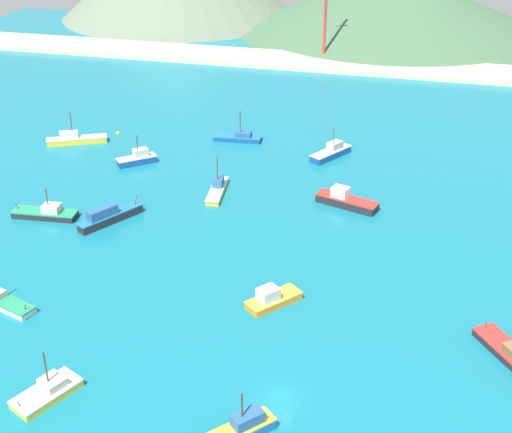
{
  "coord_description": "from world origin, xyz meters",
  "views": [
    {
      "loc": [
        11.08,
        -53.24,
        49.86
      ],
      "look_at": [
        -11.75,
        36.0,
        1.17
      ],
      "focal_mm": 49.09,
      "sensor_mm": 36.0,
      "label": 1
    }
  ],
  "objects_px": {
    "fishing_boat_1": "(109,216)",
    "buoy_0": "(118,133)",
    "fishing_boat_12": "(48,391)",
    "fishing_boat_2": "(272,298)",
    "fishing_boat_9": "(217,189)",
    "fishing_boat_5": "(242,429)",
    "fishing_boat_15": "(239,137)",
    "fishing_boat_14": "(46,213)",
    "fishing_boat_10": "(76,139)",
    "fishing_boat_6": "(346,200)",
    "fishing_boat_3": "(137,159)",
    "fishing_boat_11": "(331,152)"
  },
  "relations": [
    {
      "from": "fishing_boat_5",
      "to": "fishing_boat_10",
      "type": "xyz_separation_m",
      "value": [
        -50.43,
        64.29,
        -0.07
      ]
    },
    {
      "from": "fishing_boat_10",
      "to": "fishing_boat_12",
      "type": "relative_size",
      "value": 1.41
    },
    {
      "from": "fishing_boat_14",
      "to": "fishing_boat_10",
      "type": "bearing_deg",
      "value": 108.86
    },
    {
      "from": "fishing_boat_5",
      "to": "fishing_boat_15",
      "type": "distance_m",
      "value": 76.44
    },
    {
      "from": "fishing_boat_6",
      "to": "fishing_boat_12",
      "type": "bearing_deg",
      "value": -115.03
    },
    {
      "from": "fishing_boat_14",
      "to": "fishing_boat_12",
      "type": "bearing_deg",
      "value": -60.57
    },
    {
      "from": "fishing_boat_1",
      "to": "buoy_0",
      "type": "bearing_deg",
      "value": 112.25
    },
    {
      "from": "fishing_boat_6",
      "to": "fishing_boat_15",
      "type": "relative_size",
      "value": 1.11
    },
    {
      "from": "fishing_boat_15",
      "to": "fishing_boat_3",
      "type": "bearing_deg",
      "value": -133.28
    },
    {
      "from": "buoy_0",
      "to": "fishing_boat_10",
      "type": "bearing_deg",
      "value": -131.1
    },
    {
      "from": "fishing_boat_3",
      "to": "fishing_boat_15",
      "type": "height_order",
      "value": "fishing_boat_15"
    },
    {
      "from": "fishing_boat_6",
      "to": "fishing_boat_9",
      "type": "distance_m",
      "value": 20.91
    },
    {
      "from": "fishing_boat_5",
      "to": "fishing_boat_11",
      "type": "relative_size",
      "value": 0.74
    },
    {
      "from": "fishing_boat_1",
      "to": "fishing_boat_10",
      "type": "height_order",
      "value": "fishing_boat_10"
    },
    {
      "from": "fishing_boat_6",
      "to": "fishing_boat_9",
      "type": "relative_size",
      "value": 1.05
    },
    {
      "from": "fishing_boat_9",
      "to": "fishing_boat_3",
      "type": "bearing_deg",
      "value": 155.73
    },
    {
      "from": "fishing_boat_2",
      "to": "fishing_boat_12",
      "type": "relative_size",
      "value": 0.93
    },
    {
      "from": "fishing_boat_1",
      "to": "fishing_boat_12",
      "type": "xyz_separation_m",
      "value": [
        10.04,
        -36.23,
        -0.39
      ]
    },
    {
      "from": "fishing_boat_5",
      "to": "fishing_boat_1",
      "type": "bearing_deg",
      "value": 130.03
    },
    {
      "from": "fishing_boat_15",
      "to": "buoy_0",
      "type": "bearing_deg",
      "value": -173.51
    },
    {
      "from": "fishing_boat_11",
      "to": "fishing_boat_12",
      "type": "xyz_separation_m",
      "value": [
        -18.36,
        -69.48,
        -0.28
      ]
    },
    {
      "from": "fishing_boat_6",
      "to": "fishing_boat_14",
      "type": "relative_size",
      "value": 1.02
    },
    {
      "from": "fishing_boat_6",
      "to": "buoy_0",
      "type": "xyz_separation_m",
      "value": [
        -47.63,
        19.91,
        -0.82
      ]
    },
    {
      "from": "fishing_boat_2",
      "to": "fishing_boat_9",
      "type": "xyz_separation_m",
      "value": [
        -15.83,
        28.51,
        -0.13
      ]
    },
    {
      "from": "fishing_boat_10",
      "to": "fishing_boat_14",
      "type": "bearing_deg",
      "value": -71.14
    },
    {
      "from": "fishing_boat_3",
      "to": "buoy_0",
      "type": "bearing_deg",
      "value": 127.03
    },
    {
      "from": "buoy_0",
      "to": "fishing_boat_15",
      "type": "bearing_deg",
      "value": 6.49
    },
    {
      "from": "fishing_boat_2",
      "to": "fishing_boat_9",
      "type": "relative_size",
      "value": 0.73
    },
    {
      "from": "fishing_boat_6",
      "to": "fishing_boat_14",
      "type": "bearing_deg",
      "value": -160.91
    },
    {
      "from": "fishing_boat_9",
      "to": "fishing_boat_12",
      "type": "relative_size",
      "value": 1.27
    },
    {
      "from": "fishing_boat_2",
      "to": "fishing_boat_14",
      "type": "height_order",
      "value": "fishing_boat_14"
    },
    {
      "from": "fishing_boat_10",
      "to": "fishing_boat_9",
      "type": "bearing_deg",
      "value": -23.09
    },
    {
      "from": "fishing_boat_1",
      "to": "fishing_boat_10",
      "type": "relative_size",
      "value": 0.95
    },
    {
      "from": "fishing_boat_5",
      "to": "buoy_0",
      "type": "relative_size",
      "value": 8.24
    },
    {
      "from": "fishing_boat_10",
      "to": "fishing_boat_15",
      "type": "distance_m",
      "value": 30.99
    },
    {
      "from": "fishing_boat_12",
      "to": "buoy_0",
      "type": "bearing_deg",
      "value": 108.84
    },
    {
      "from": "fishing_boat_3",
      "to": "fishing_boat_5",
      "type": "xyz_separation_m",
      "value": [
        35.25,
        -58.25,
        -0.03
      ]
    },
    {
      "from": "fishing_boat_2",
      "to": "buoy_0",
      "type": "height_order",
      "value": "fishing_boat_2"
    },
    {
      "from": "fishing_boat_1",
      "to": "buoy_0",
      "type": "distance_m",
      "value": 36.99
    },
    {
      "from": "fishing_boat_12",
      "to": "fishing_boat_15",
      "type": "xyz_separation_m",
      "value": [
        -0.15,
        73.17,
        -0.01
      ]
    },
    {
      "from": "fishing_boat_2",
      "to": "buoy_0",
      "type": "relative_size",
      "value": 8.83
    },
    {
      "from": "fishing_boat_3",
      "to": "fishing_boat_10",
      "type": "xyz_separation_m",
      "value": [
        -15.18,
        6.05,
        -0.1
      ]
    },
    {
      "from": "buoy_0",
      "to": "fishing_boat_11",
      "type": "bearing_deg",
      "value": -1.32
    },
    {
      "from": "fishing_boat_9",
      "to": "fishing_boat_12",
      "type": "height_order",
      "value": "fishing_boat_9"
    },
    {
      "from": "buoy_0",
      "to": "fishing_boat_1",
      "type": "bearing_deg",
      "value": -67.75
    },
    {
      "from": "fishing_boat_14",
      "to": "fishing_boat_15",
      "type": "bearing_deg",
      "value": 62.25
    },
    {
      "from": "fishing_boat_10",
      "to": "fishing_boat_11",
      "type": "height_order",
      "value": "fishing_boat_10"
    },
    {
      "from": "fishing_boat_3",
      "to": "fishing_boat_10",
      "type": "distance_m",
      "value": 16.34
    },
    {
      "from": "fishing_boat_10",
      "to": "fishing_boat_12",
      "type": "xyz_separation_m",
      "value": [
        29.73,
        -63.93,
        -0.22
      ]
    },
    {
      "from": "fishing_boat_3",
      "to": "fishing_boat_15",
      "type": "xyz_separation_m",
      "value": [
        14.4,
        15.29,
        -0.34
      ]
    }
  ]
}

